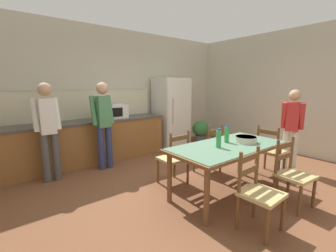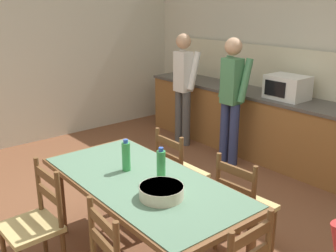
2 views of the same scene
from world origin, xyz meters
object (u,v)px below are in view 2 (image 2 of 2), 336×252
Objects in this scene: chair_side_near_left at (35,224)px; bottle_off_centre at (161,165)px; chair_side_far_right at (243,207)px; person_at_sink at (183,84)px; person_at_counter at (232,95)px; bottle_near_centre at (126,156)px; chair_side_far_left at (179,174)px; microwave at (287,87)px; serving_bowl at (161,191)px; dining_table at (143,189)px.

bottle_off_centre is at bearing 56.71° from chair_side_near_left.
bottle_off_centre reaches higher than chair_side_far_right.
person_at_sink is 0.99× the size of person_at_counter.
bottle_near_centre is at bearing 44.74° from chair_side_far_right.
bottle_near_centre is 0.30× the size of chair_side_far_left.
person_at_counter is (0.95, -0.02, 0.01)m from person_at_sink.
bottle_off_centre is (0.61, -2.55, -0.16)m from microwave.
person_at_counter is (-0.47, -0.52, -0.11)m from microwave.
chair_side_far_left is at bearing 128.40° from bottle_off_centre.
person_at_sink reaches higher than bottle_near_centre.
bottle_off_centre is 0.30m from serving_bowl.
serving_bowl is at bearing -38.28° from bottle_off_centre.
serving_bowl is (0.23, -0.18, -0.07)m from bottle_off_centre.
chair_side_far_right is 1.00× the size of chair_side_far_left.
dining_table is 0.88m from chair_side_far_left.
person_at_sink is (-2.26, 2.24, 0.12)m from serving_bowl.
serving_bowl is at bearing -149.39° from person_at_counter.
chair_side_far_left is at bearing 87.70° from chair_side_near_left.
microwave is 0.30× the size of person_at_counter.
chair_side_far_right and chair_side_near_left have the same top height.
person_at_sink reaches higher than chair_side_near_left.
dining_table is at bearing -155.27° from person_at_counter.
dining_table is (0.52, -2.66, -0.37)m from microwave.
person_at_counter is (-0.58, 1.40, 0.49)m from chair_side_far_left.
serving_bowl is (0.55, -0.07, -0.07)m from bottle_near_centre.
chair_side_far_left is (-0.18, 0.74, -0.44)m from bottle_near_centre.
chair_side_far_left is 1.60m from person_at_counter.
chair_side_near_left is (0.09, -3.40, -0.60)m from microwave.
serving_bowl reaches higher than dining_table.
person_at_counter is at bearing -66.94° from chair_side_far_left.
microwave is 1.85× the size of bottle_off_centre.
dining_table is 2.05× the size of chair_side_near_left.
dining_table is 2.92m from person_at_sink.
microwave is 1.85× the size of bottle_near_centre.
chair_side_near_left reaches higher than serving_bowl.
microwave reaches higher than chair_side_far_right.
microwave is at bearing 96.12° from bottle_near_centre.
person_at_counter reaches higher than bottle_near_centre.
chair_side_far_right and chair_side_far_left have the same top height.
chair_side_far_right reaches higher than serving_bowl.
person_at_sink is at bearing -42.33° from chair_side_far_left.
chair_side_far_left is 0.55× the size of person_at_counter.
person_at_sink is (-1.53, 1.42, 0.49)m from chair_side_far_left.
dining_table is 1.12× the size of person_at_sink.
bottle_near_centre is (-0.23, 0.00, 0.21)m from dining_table.
dining_table is at bearing 119.31° from chair_side_far_left.
bottle_near_centre is at bearing -160.55° from person_at_counter.
microwave is at bearing 90.00° from chair_side_near_left.
microwave is 2.02m from chair_side_far_left.
dining_table is at bearing -0.73° from bottle_near_centre.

